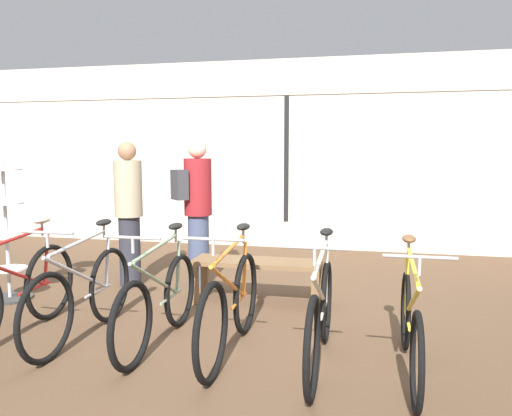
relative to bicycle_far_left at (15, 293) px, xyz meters
The scene contains 12 objects.
ground_plane 1.79m from the bicycle_far_left, 15.93° to the left, with size 24.00×24.00×0.00m, color brown.
shop_back_wall 5.14m from the bicycle_far_left, 70.33° to the left, with size 12.00×0.08×3.20m.
bicycle_far_left is the anchor object (origin of this frame).
bicycle_left 0.62m from the bicycle_far_left, ahead, with size 0.46×1.72×1.05m.
bicycle_center_left 1.34m from the bicycle_far_left, ahead, with size 0.46×1.69×1.03m.
bicycle_center_right 1.99m from the bicycle_far_left, ahead, with size 0.46×1.75×1.05m.
bicycle_right 2.73m from the bicycle_far_left, ahead, with size 0.46×1.78×1.04m.
bicycle_far_right 3.40m from the bicycle_far_left, ahead, with size 0.46×1.71×1.01m.
accessory_rack 1.32m from the bicycle_far_left, 131.52° to the left, with size 0.48×0.48×1.57m.
display_bench 2.39m from the bicycle_far_left, 37.36° to the left, with size 1.40×0.44×0.48m.
customer_near_rack 2.34m from the bicycle_far_left, 63.70° to the left, with size 0.55×0.54×1.80m.
customer_by_window 1.91m from the bicycle_far_left, 83.84° to the left, with size 0.48×0.48×1.78m.
Camera 1 is at (1.40, -4.24, 1.67)m, focal length 35.00 mm.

